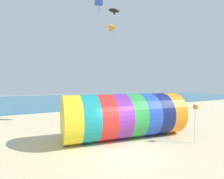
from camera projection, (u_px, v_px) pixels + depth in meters
ground_plane at (126, 151)px, 10.32m from camera, size 120.00×120.00×0.00m
sea at (43, 100)px, 42.78m from camera, size 120.00×40.00×0.10m
giant_inflatable_tube at (125, 116)px, 13.05m from camera, size 9.45×4.41×3.25m
kite_handler at (173, 120)px, 15.22m from camera, size 0.29×0.40×1.67m
kite_black_parafoil at (114, 11)px, 18.97m from camera, size 1.32×0.77×0.70m
kite_orange_delta at (113, 28)px, 27.52m from camera, size 1.64×1.73×2.24m
bystander_near_water at (160, 110)px, 21.22m from camera, size 0.41×0.41×1.65m
beach_flag at (197, 108)px, 11.90m from camera, size 0.47×0.36×2.61m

